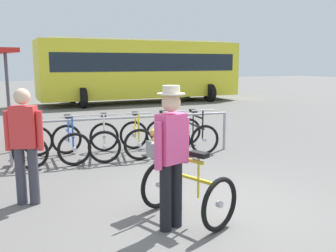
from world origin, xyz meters
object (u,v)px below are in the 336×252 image
racked_bike_yellow (137,138)px  bus_distant (142,68)px  racked_bike_lime (34,145)px  racked_bike_white (104,140)px  person_with_featured_bike (171,152)px  racked_bike_black (196,134)px  featured_bicycle (180,180)px  racked_bike_blue (70,142)px  racked_bike_orange (167,136)px  pedestrian_with_backpack (25,139)px

racked_bike_yellow → bus_distant: size_ratio=0.12×
racked_bike_yellow → racked_bike_lime: bearing=174.4°
racked_bike_white → person_with_featured_bike: size_ratio=0.71×
racked_bike_lime → racked_bike_white: same height
racked_bike_lime → racked_bike_yellow: 2.10m
racked_bike_black → bus_distant: 10.63m
racked_bike_black → featured_bicycle: 3.75m
racked_bike_blue → racked_bike_white: bearing=-5.6°
racked_bike_lime → bus_distant: bearing=59.0°
racked_bike_lime → racked_bike_black: size_ratio=1.06×
racked_bike_yellow → racked_bike_black: same height
racked_bike_white → racked_bike_black: same height
racked_bike_white → bus_distant: size_ratio=0.12×
racked_bike_yellow → racked_bike_orange: (0.70, -0.07, 0.00)m
person_with_featured_bike → featured_bicycle: bearing=48.2°
racked_bike_black → featured_bicycle: featured_bicycle is taller
racked_bike_orange → person_with_featured_bike: person_with_featured_bike is taller
racked_bike_lime → bus_distant: bus_distant is taller
racked_bike_orange → racked_bike_black: bearing=-5.6°
racked_bike_yellow → featured_bicycle: bearing=-99.8°
featured_bicycle → person_with_featured_bike: size_ratio=0.73×
racked_bike_blue → bus_distant: bus_distant is taller
racked_bike_orange → racked_bike_white: bearing=174.4°
racked_bike_yellow → featured_bicycle: size_ratio=0.96×
racked_bike_black → person_with_featured_bike: (-2.23, -3.48, 0.58)m
bus_distant → racked_bike_white: bearing=-114.4°
racked_bike_orange → racked_bike_black: (0.70, -0.07, 0.00)m
racked_bike_yellow → bus_distant: 10.91m
racked_bike_lime → racked_bike_yellow: (2.09, -0.21, -0.00)m
racked_bike_lime → racked_bike_white: size_ratio=1.00×
racked_bike_black → racked_bike_blue: bearing=174.4°
racked_bike_white → person_with_featured_bike: (-0.14, -3.68, 0.58)m
racked_bike_yellow → featured_bicycle: (-0.58, -3.32, 0.12)m
racked_bike_white → racked_bike_orange: (1.39, -0.14, 0.00)m
racked_bike_orange → bus_distant: bearing=72.8°
racked_bike_blue → bus_distant: 11.36m
pedestrian_with_backpack → racked_bike_lime: bearing=83.5°
racked_bike_white → racked_bike_orange: same height
bus_distant → pedestrian_with_backpack: bearing=-117.0°
racked_bike_white → featured_bicycle: (0.12, -3.39, 0.12)m
racked_bike_blue → featured_bicycle: featured_bicycle is taller
racked_bike_white → racked_bike_black: (2.09, -0.21, 0.00)m
racked_bike_lime → featured_bicycle: bearing=-66.8°
racked_bike_black → person_with_featured_bike: bearing=-122.7°
featured_bicycle → pedestrian_with_backpack: 2.23m
racked_bike_orange → racked_bike_black: size_ratio=0.97×
racked_bike_white → featured_bicycle: featured_bicycle is taller
racked_bike_blue → racked_bike_orange: 2.10m
racked_bike_white → racked_bike_blue: bearing=174.4°
racked_bike_lime → racked_bike_blue: 0.70m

